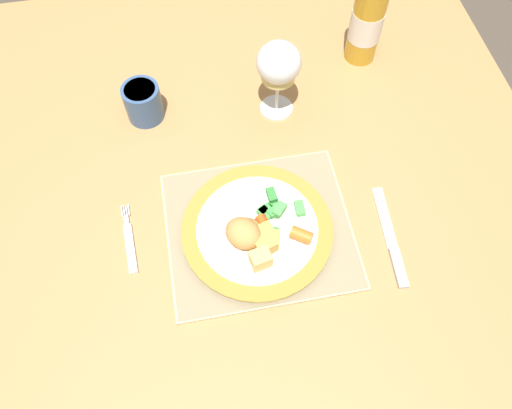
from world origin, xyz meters
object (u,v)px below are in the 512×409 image
object	(u,v)px
dining_table	(224,185)
bottle	(368,15)
dinner_plate	(257,230)
fork	(130,243)
drinking_cup	(143,102)
table_knife	(392,245)
wine_glass	(279,66)

from	to	relation	value
dining_table	bottle	xyz separation A→B (m)	(0.33, 0.22, 0.19)
dining_table	dinner_plate	bearing A→B (deg)	-76.70
fork	bottle	xyz separation A→B (m)	(0.51, 0.36, 0.10)
dinner_plate	drinking_cup	distance (m)	0.34
bottle	drinking_cup	distance (m)	0.47
table_knife	wine_glass	xyz separation A→B (m)	(-0.13, 0.33, 0.11)
dining_table	wine_glass	size ratio (longest dim) A/B	7.53
table_knife	wine_glass	bearing A→B (deg)	111.81
dinner_plate	wine_glass	xyz separation A→B (m)	(0.09, 0.27, 0.10)
dining_table	fork	size ratio (longest dim) A/B	9.24
fork	bottle	world-z (taller)	bottle
wine_glass	bottle	xyz separation A→B (m)	(0.20, 0.11, -0.01)
table_knife	dining_table	bearing A→B (deg)	139.30
table_knife	drinking_cup	distance (m)	0.53
dinner_plate	drinking_cup	world-z (taller)	drinking_cup
fork	wine_glass	bearing A→B (deg)	38.90
fork	drinking_cup	bearing A→B (deg)	79.84
fork	table_knife	xyz separation A→B (m)	(0.44, -0.08, 0.00)
fork	bottle	size ratio (longest dim) A/B	0.48
bottle	drinking_cup	size ratio (longest dim) A/B	3.73
fork	drinking_cup	xyz separation A→B (m)	(0.05, 0.28, 0.04)
dinner_plate	dining_table	bearing A→B (deg)	103.30
dining_table	bottle	size ratio (longest dim) A/B	4.42
bottle	drinking_cup	xyz separation A→B (m)	(-0.46, -0.08, -0.07)
fork	table_knife	size ratio (longest dim) A/B	0.69
bottle	fork	bearing A→B (deg)	-144.92
dinner_plate	drinking_cup	size ratio (longest dim) A/B	3.45
fork	wine_glass	world-z (taller)	wine_glass
dining_table	table_knife	bearing A→B (deg)	-40.70
dining_table	drinking_cup	bearing A→B (deg)	133.05
fork	drinking_cup	world-z (taller)	drinking_cup
bottle	drinking_cup	bearing A→B (deg)	-170.06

